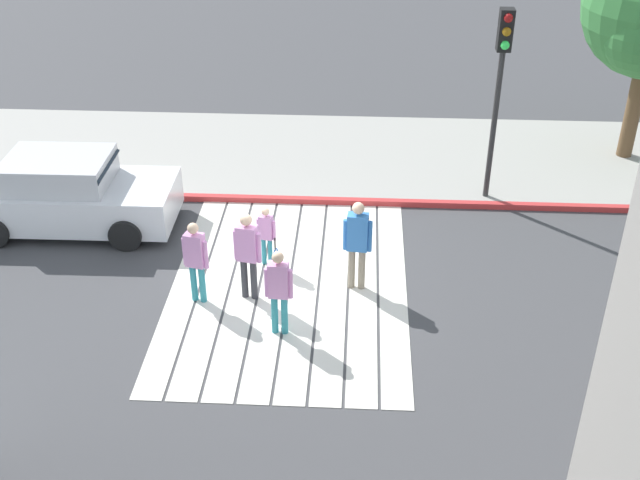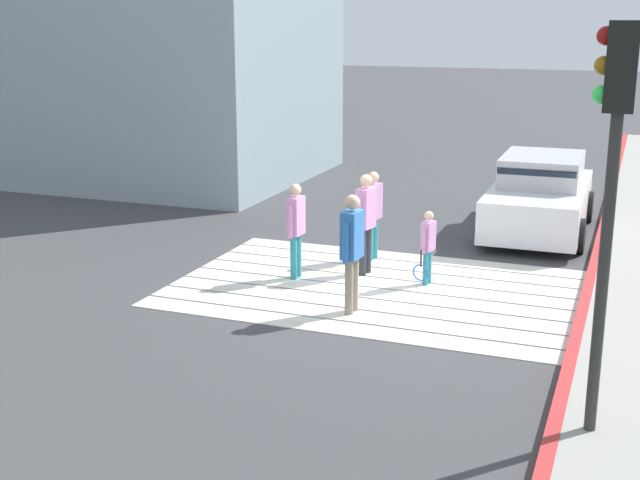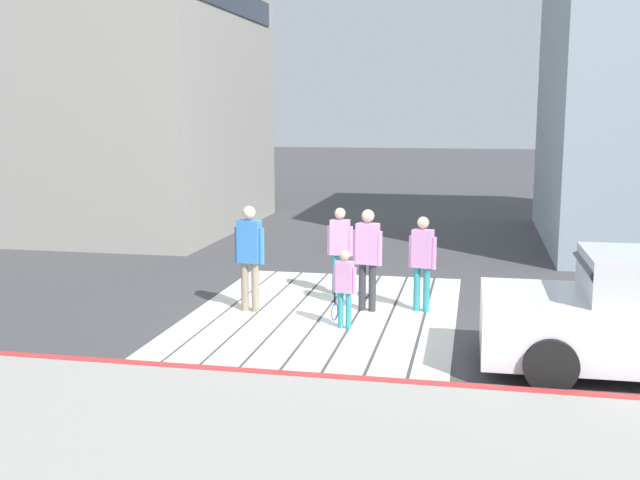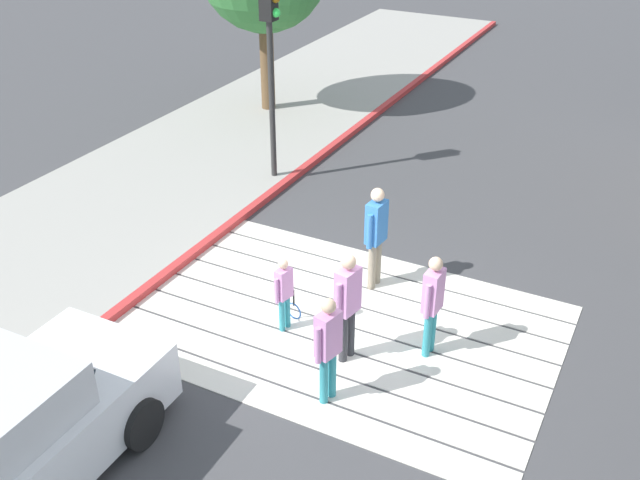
# 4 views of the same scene
# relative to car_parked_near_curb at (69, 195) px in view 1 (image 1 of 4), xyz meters

# --- Properties ---
(ground_plane) EXTENTS (120.00, 120.00, 0.00)m
(ground_plane) POSITION_rel_car_parked_near_curb_xyz_m (2.00, 4.72, -0.73)
(ground_plane) COLOR #424244
(crosswalk_stripes) EXTENTS (6.40, 4.35, 0.01)m
(crosswalk_stripes) POSITION_rel_car_parked_near_curb_xyz_m (2.00, 4.72, -0.73)
(crosswalk_stripes) COLOR silver
(crosswalk_stripes) RESTS_ON ground
(sidewalk_west) EXTENTS (4.80, 40.00, 0.12)m
(sidewalk_west) POSITION_rel_car_parked_near_curb_xyz_m (-3.60, 4.72, -0.67)
(sidewalk_west) COLOR #9E9B93
(sidewalk_west) RESTS_ON ground
(curb_painted) EXTENTS (0.16, 40.00, 0.13)m
(curb_painted) POSITION_rel_car_parked_near_curb_xyz_m (-1.25, 4.72, -0.67)
(curb_painted) COLOR #BC3333
(curb_painted) RESTS_ON ground
(car_parked_near_curb) EXTENTS (2.02, 4.32, 1.57)m
(car_parked_near_curb) POSITION_rel_car_parked_near_curb_xyz_m (0.00, 0.00, 0.00)
(car_parked_near_curb) COLOR white
(car_parked_near_curb) RESTS_ON ground
(traffic_light_corner) EXTENTS (0.39, 0.28, 4.24)m
(traffic_light_corner) POSITION_rel_car_parked_near_curb_xyz_m (-1.58, 8.77, 2.30)
(traffic_light_corner) COLOR #2D2D2D
(traffic_light_corner) RESTS_ON ground
(pedestrian_adult_lead) EXTENTS (0.28, 0.47, 1.62)m
(pedestrian_adult_lead) POSITION_rel_car_parked_near_curb_xyz_m (2.54, 3.14, 0.21)
(pedestrian_adult_lead) COLOR teal
(pedestrian_adult_lead) RESTS_ON ground
(pedestrian_adult_trailing) EXTENTS (0.29, 0.50, 1.73)m
(pedestrian_adult_trailing) POSITION_rel_car_parked_near_curb_xyz_m (2.39, 4.04, 0.27)
(pedestrian_adult_trailing) COLOR #333338
(pedestrian_adult_trailing) RESTS_ON ground
(pedestrian_adult_side) EXTENTS (0.23, 0.48, 1.62)m
(pedestrian_adult_side) POSITION_rel_car_parked_near_curb_xyz_m (3.40, 4.69, 0.21)
(pedestrian_adult_side) COLOR teal
(pedestrian_adult_side) RESTS_ON ground
(pedestrian_teen_behind) EXTENTS (0.26, 0.52, 1.79)m
(pedestrian_teen_behind) POSITION_rel_car_parked_near_curb_xyz_m (1.98, 5.96, 0.31)
(pedestrian_teen_behind) COLOR gray
(pedestrian_teen_behind) RESTS_ON ground
(pedestrian_child_with_racket) EXTENTS (0.31, 0.39, 1.24)m
(pedestrian_child_with_racket) POSITION_rel_car_parked_near_curb_xyz_m (1.26, 4.24, -0.04)
(pedestrian_child_with_racket) COLOR teal
(pedestrian_child_with_racket) RESTS_ON ground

